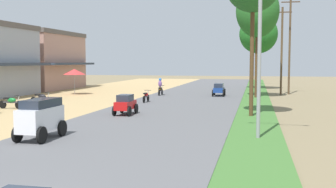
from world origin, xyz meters
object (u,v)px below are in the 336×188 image
object	(u,v)px
streetlamp_mid	(258,46)
motorbike_ahead_second	(146,96)
median_tree_second	(258,11)
median_tree_third	(258,34)
streetlamp_near	(260,31)
parked_motorbike_fifth	(41,98)
utility_pole_far	(282,49)
vendor_umbrella	(74,72)
car_hatchback_red	(125,104)
motorbike_ahead_third	(160,87)
streetlamp_far	(257,56)
utility_pole_near	(290,44)
car_sedan_blue	(219,89)
car_van_white	(41,117)
parked_motorbike_fourth	(11,102)

from	to	relation	value
streetlamp_mid	motorbike_ahead_second	size ratio (longest dim) A/B	4.66
streetlamp_mid	median_tree_second	bearing A→B (deg)	-91.80
median_tree_third	streetlamp_mid	world-z (taller)	median_tree_third
median_tree_second	streetlamp_near	distance (m)	20.53
parked_motorbike_fifth	utility_pole_far	bearing A→B (deg)	36.72
vendor_umbrella	streetlamp_near	world-z (taller)	streetlamp_near
vendor_umbrella	car_hatchback_red	size ratio (longest dim) A/B	1.26
parked_motorbike_fifth	motorbike_ahead_third	distance (m)	12.18
streetlamp_near	motorbike_ahead_third	world-z (taller)	streetlamp_near
streetlamp_far	utility_pole_near	size ratio (longest dim) A/B	0.73
streetlamp_mid	parked_motorbike_fifth	bearing A→B (deg)	-142.05
utility_pole_near	car_hatchback_red	xyz separation A→B (m)	(-11.01, -19.32, -4.33)
median_tree_second	median_tree_third	distance (m)	12.27
parked_motorbike_fifth	utility_pole_far	distance (m)	23.33
streetlamp_near	motorbike_ahead_third	distance (m)	22.79
streetlamp_near	median_tree_third	bearing A→B (deg)	89.86
car_hatchback_red	car_sedan_blue	bearing A→B (deg)	73.87
streetlamp_near	streetlamp_far	xyz separation A→B (m)	(0.00, 42.27, -0.41)
car_van_white	motorbike_ahead_third	distance (m)	22.85
parked_motorbike_fourth	median_tree_third	size ratio (longest dim) A/B	0.20
car_sedan_blue	median_tree_second	bearing A→B (deg)	-10.74
vendor_umbrella	car_sedan_blue	xyz separation A→B (m)	(14.23, 1.01, -1.57)
car_van_white	median_tree_second	bearing A→B (deg)	68.81
motorbike_ahead_third	streetlamp_far	bearing A→B (deg)	67.19
streetlamp_near	car_sedan_blue	xyz separation A→B (m)	(-3.54, 20.93, -3.85)
streetlamp_near	streetlamp_mid	distance (m)	23.13
median_tree_second	car_hatchback_red	distance (m)	17.78
vendor_umbrella	streetlamp_far	distance (m)	28.61
car_sedan_blue	motorbike_ahead_third	world-z (taller)	motorbike_ahead_third
vendor_umbrella	utility_pole_near	distance (m)	21.75
streetlamp_near	motorbike_ahead_second	distance (m)	16.71
streetlamp_far	streetlamp_mid	bearing A→B (deg)	-90.00
car_sedan_blue	motorbike_ahead_third	bearing A→B (deg)	-176.06
utility_pole_near	car_sedan_blue	bearing A→B (deg)	-147.04
vendor_umbrella	car_van_white	bearing A→B (deg)	-68.12
median_tree_third	utility_pole_far	size ratio (longest dim) A/B	1.02
parked_motorbike_fifth	streetlamp_near	xyz separation A→B (m)	(16.11, -10.56, 4.04)
car_van_white	motorbike_ahead_second	world-z (taller)	car_van_white
streetlamp_mid	streetlamp_far	size ratio (longest dim) A/B	1.19
utility_pole_near	utility_pole_far	bearing A→B (deg)	-130.73
parked_motorbike_fifth	streetlamp_far	distance (m)	35.75
parked_motorbike_fifth	median_tree_third	xyz separation A→B (m)	(16.18, 21.92, 6.05)
parked_motorbike_fourth	parked_motorbike_fifth	distance (m)	3.22
median_tree_second	streetlamp_far	distance (m)	22.29
motorbike_ahead_second	median_tree_third	bearing A→B (deg)	64.98
streetlamp_near	motorbike_ahead_third	size ratio (longest dim) A/B	4.38
streetlamp_mid	utility_pole_far	world-z (taller)	utility_pole_far
streetlamp_mid	utility_pole_far	distance (m)	2.62
vendor_umbrella	median_tree_second	xyz separation A→B (m)	(17.68, 0.36, 5.53)
streetlamp_mid	motorbike_ahead_third	size ratio (longest dim) A/B	4.66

